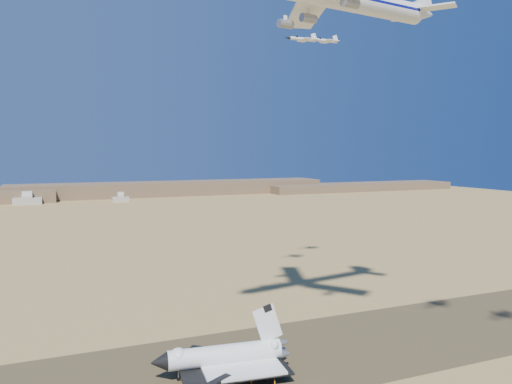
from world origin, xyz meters
name	(u,v)px	position (x,y,z in m)	size (l,w,h in m)	color
ground	(212,369)	(0.00, 0.00, 0.00)	(1200.00, 1200.00, 0.00)	tan
runway	(212,369)	(0.00, 0.00, 0.03)	(600.00, 50.00, 0.06)	brown
ridgeline	(135,191)	(65.32, 527.31, 7.63)	(960.00, 90.00, 18.00)	brown
hangars	(23,201)	(-64.00, 478.43, 4.83)	(200.50, 29.50, 30.00)	#B3AD9F
shuttle	(224,357)	(1.71, -4.50, 4.86)	(36.83, 25.09, 18.09)	white
crew_a	(275,383)	(11.41, -15.51, 0.95)	(0.65, 0.43, 1.79)	orange
crew_b	(267,377)	(10.90, -12.04, 0.94)	(0.85, 0.49, 1.76)	orange
crew_c	(251,382)	(6.16, -12.87, 1.01)	(1.11, 0.57, 1.89)	orange
chase_jet_c	(302,39)	(51.59, 46.51, 101.68)	(13.88, 7.31, 3.46)	silver
chase_jet_d	(325,40)	(70.43, 61.64, 105.76)	(14.26, 7.53, 3.55)	silver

